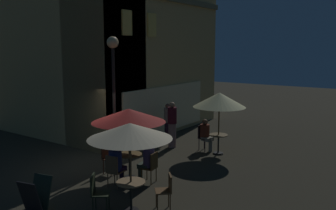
{
  "coord_description": "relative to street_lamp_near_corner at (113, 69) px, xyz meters",
  "views": [
    {
      "loc": [
        -8.1,
        -8.39,
        3.99
      ],
      "look_at": [
        1.93,
        -1.37,
        2.02
      ],
      "focal_mm": 37.81,
      "sensor_mm": 36.0,
      "label": 1
    }
  ],
  "objects": [
    {
      "name": "menu_sandwich_board",
      "position": [
        -3.83,
        -0.98,
        -2.87
      ],
      "size": [
        0.74,
        0.68,
        0.86
      ],
      "rotation": [
        0.0,
        0.0,
        0.22
      ],
      "color": "black",
      "rests_on": "ground"
    },
    {
      "name": "cafe_table_2",
      "position": [
        -0.78,
        -1.33,
        -2.73
      ],
      "size": [
        0.78,
        0.78,
        0.79
      ],
      "color": "black",
      "rests_on": "ground"
    },
    {
      "name": "cafe_chair_2",
      "position": [
        3.26,
        -1.64,
        -2.72
      ],
      "size": [
        0.46,
        0.46,
        0.99
      ],
      "rotation": [
        0.0,
        0.0,
        -1.79
      ],
      "color": "black",
      "rests_on": "ground"
    },
    {
      "name": "ground_plane",
      "position": [
        -0.56,
        0.09,
        -3.31
      ],
      "size": [
        60.0,
        60.0,
        0.0
      ],
      "primitive_type": "plane",
      "color": "#302D21"
    },
    {
      "name": "patron_standing_3",
      "position": [
        2.86,
        -0.43,
        -2.38
      ],
      "size": [
        0.37,
        0.37,
        1.86
      ],
      "rotation": [
        0.0,
        0.0,
        0.86
      ],
      "color": "#82615F",
      "rests_on": "ground"
    },
    {
      "name": "patron_seated_0",
      "position": [
        3.23,
        -1.77,
        -2.6
      ],
      "size": [
        0.44,
        0.55,
        1.25
      ],
      "rotation": [
        0.0,
        0.0,
        -1.79
      ],
      "color": "slate",
      "rests_on": "ground"
    },
    {
      "name": "patron_standing_5",
      "position": [
        1.02,
        0.09,
        -2.45
      ],
      "size": [
        0.36,
        0.36,
        1.71
      ],
      "rotation": [
        0.0,
        0.0,
        0.32
      ],
      "color": "black",
      "rests_on": "ground"
    },
    {
      "name": "cafe_chair_1",
      "position": [
        -2.94,
        -2.17,
        -2.75
      ],
      "size": [
        0.58,
        0.58,
        0.94
      ],
      "rotation": [
        0.0,
        0.0,
        -0.96
      ],
      "color": "black",
      "rests_on": "ground"
    },
    {
      "name": "patio_umbrella_2",
      "position": [
        -0.78,
        -1.33,
        -1.33
      ],
      "size": [
        2.24,
        2.24,
        2.19
      ],
      "color": "black",
      "rests_on": "ground"
    },
    {
      "name": "cafe_table_1",
      "position": [
        3.1,
        -2.4,
        -2.77
      ],
      "size": [
        0.7,
        0.7,
        0.76
      ],
      "color": "black",
      "rests_on": "ground"
    },
    {
      "name": "patio_umbrella_0",
      "position": [
        -2.46,
        -2.86,
        -1.28
      ],
      "size": [
        2.04,
        2.04,
        2.24
      ],
      "color": "black",
      "rests_on": "ground"
    },
    {
      "name": "patron_seated_2",
      "position": [
        -0.68,
        -1.96,
        -2.58
      ],
      "size": [
        0.39,
        0.54,
        1.3
      ],
      "rotation": [
        0.0,
        0.0,
        1.72
      ],
      "color": "#324034",
      "rests_on": "ground"
    },
    {
      "name": "patron_standing_4",
      "position": [
        3.49,
        0.24,
        -2.48
      ],
      "size": [
        0.31,
        0.31,
        1.65
      ],
      "rotation": [
        0.0,
        0.0,
        4.16
      ],
      "color": "black",
      "rests_on": "ground"
    },
    {
      "name": "cafe_table_0",
      "position": [
        -2.46,
        -2.86,
        -2.76
      ],
      "size": [
        0.71,
        0.71,
        0.78
      ],
      "color": "black",
      "rests_on": "ground"
    },
    {
      "name": "cafe_building",
      "position": [
        3.33,
        3.45,
        0.21
      ],
      "size": [
        8.52,
        8.05,
        7.07
      ],
      "color": "tan",
      "rests_on": "ground"
    },
    {
      "name": "cafe_chair_5",
      "position": [
        -0.66,
        -2.1,
        -2.76
      ],
      "size": [
        0.46,
        0.46,
        0.93
      ],
      "rotation": [
        0.0,
        0.0,
        1.72
      ],
      "color": "#503619",
      "rests_on": "ground"
    },
    {
      "name": "cafe_chair_0",
      "position": [
        -1.88,
        -3.5,
        -2.75
      ],
      "size": [
        0.55,
        0.55,
        0.91
      ],
      "rotation": [
        0.0,
        0.0,
        2.31
      ],
      "color": "brown",
      "rests_on": "ground"
    },
    {
      "name": "cafe_chair_3",
      "position": [
        -0.8,
        -0.45,
        -2.74
      ],
      "size": [
        0.42,
        0.42,
        0.96
      ],
      "rotation": [
        0.0,
        0.0,
        -1.54
      ],
      "color": "#572E1B",
      "rests_on": "ground"
    },
    {
      "name": "patron_seated_1",
      "position": [
        -1.45,
        -1.42,
        -2.58
      ],
      "size": [
        0.55,
        0.42,
        1.3
      ],
      "rotation": [
        0.0,
        0.0,
        0.13
      ],
      "color": "black",
      "rests_on": "ground"
    },
    {
      "name": "cafe_chair_4",
      "position": [
        -1.59,
        -1.44,
        -2.74
      ],
      "size": [
        0.46,
        0.46,
        0.97
      ],
      "rotation": [
        0.0,
        0.0,
        0.13
      ],
      "color": "brown",
      "rests_on": "ground"
    },
    {
      "name": "street_lamp_near_corner",
      "position": [
        0.0,
        0.0,
        0.0
      ],
      "size": [
        0.39,
        0.39,
        4.38
      ],
      "color": "black",
      "rests_on": "ground"
    },
    {
      "name": "patio_umbrella_1",
      "position": [
        3.1,
        -2.4,
        -1.23
      ],
      "size": [
        1.97,
        1.97,
        2.36
      ],
      "color": "black",
      "rests_on": "ground"
    }
  ]
}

